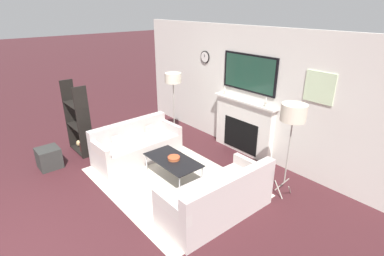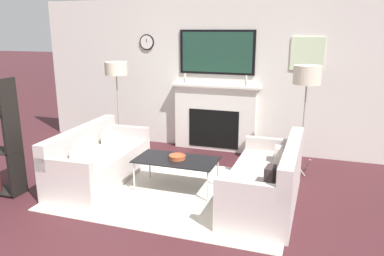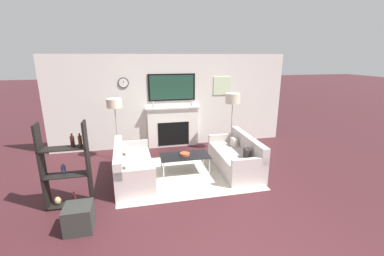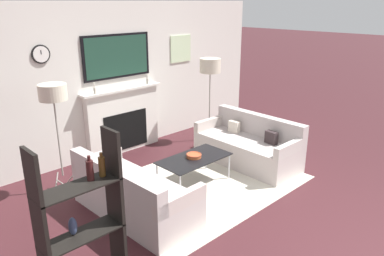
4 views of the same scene
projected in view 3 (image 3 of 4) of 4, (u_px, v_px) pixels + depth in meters
The scene contains 11 objects.
ground_plane at pixel (224, 255), 3.54m from camera, with size 60.00×60.00×0.00m, color #3E1B1F.
fireplace_wall at pixel (172, 106), 7.58m from camera, with size 6.99×0.28×2.70m.
area_rug at pixel (186, 174), 5.97m from camera, with size 3.06×2.24×0.01m.
couch_left at pixel (132, 168), 5.63m from camera, with size 0.83×1.84×0.78m.
couch_right at pixel (236, 158), 6.15m from camera, with size 0.83×1.82×0.82m.
coffee_table at pixel (185, 156), 5.92m from camera, with size 1.13×0.59×0.44m.
decorative_bowl at pixel (185, 154), 5.92m from camera, with size 0.23×0.23×0.06m.
floor_lamp_left at pixel (114, 104), 6.42m from camera, with size 0.39×0.39×1.63m.
floor_lamp_right at pixel (233, 99), 7.08m from camera, with size 0.40×0.40×1.66m.
shelf_unit at pixel (66, 169), 4.54m from camera, with size 0.79×0.28×1.57m.
ottoman at pixel (79, 218), 4.02m from camera, with size 0.42×0.42×0.42m.
Camera 3 is at (-1.08, -2.75, 2.66)m, focal length 24.00 mm.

